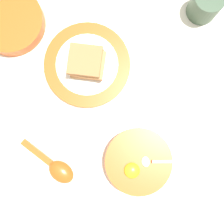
% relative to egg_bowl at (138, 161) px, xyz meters
% --- Properties ---
extents(ground_plane, '(3.00, 3.00, 0.00)m').
position_rel_egg_bowl_xyz_m(ground_plane, '(-0.22, -0.02, -0.02)').
color(ground_plane, silver).
extents(egg_bowl, '(0.17, 0.17, 0.08)m').
position_rel_egg_bowl_xyz_m(egg_bowl, '(0.00, 0.00, 0.00)').
color(egg_bowl, '#DB5119').
rests_on(egg_bowl, ground_plane).
extents(toast_plate, '(0.23, 0.23, 0.01)m').
position_rel_egg_bowl_xyz_m(toast_plate, '(-0.27, -0.09, -0.02)').
color(toast_plate, '#DB5119').
rests_on(toast_plate, ground_plane).
extents(toast_sandwich, '(0.10, 0.11, 0.05)m').
position_rel_egg_bowl_xyz_m(toast_sandwich, '(-0.27, -0.08, 0.02)').
color(toast_sandwich, '#9E7042').
rests_on(toast_sandwich, toast_plate).
extents(soup_spoon, '(0.14, 0.13, 0.03)m').
position_rel_egg_bowl_xyz_m(soup_spoon, '(-0.02, -0.20, -0.01)').
color(soup_spoon, '#DB5119').
rests_on(soup_spoon, ground_plane).
extents(congee_bowl, '(0.17, 0.17, 0.04)m').
position_rel_egg_bowl_xyz_m(congee_bowl, '(-0.41, -0.26, -0.00)').
color(congee_bowl, '#DB5119').
rests_on(congee_bowl, ground_plane).
extents(drinking_cup, '(0.08, 0.08, 0.09)m').
position_rel_egg_bowl_xyz_m(drinking_cup, '(-0.36, 0.24, 0.02)').
color(drinking_cup, '#334733').
rests_on(drinking_cup, ground_plane).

